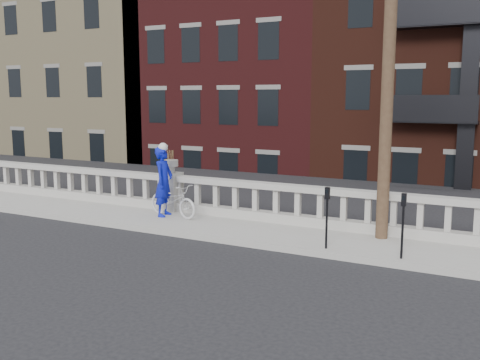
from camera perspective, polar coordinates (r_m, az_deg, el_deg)
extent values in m
plane|color=black|center=(12.93, -17.37, -6.94)|extent=(120.00, 120.00, 0.00)
cube|color=#9C9B91|center=(15.11, -9.36, -4.09)|extent=(32.00, 2.20, 0.15)
cube|color=#9C9B91|center=(15.82, -7.33, -2.72)|extent=(28.00, 0.34, 0.25)
cube|color=#9C9B91|center=(15.68, -7.38, 0.24)|extent=(28.00, 0.34, 0.16)
cube|color=#9C9B91|center=(15.74, -7.36, -1.20)|extent=(0.55, 0.55, 1.10)
cylinder|color=#9C9B91|center=(15.64, -7.40, 1.14)|extent=(0.24, 0.24, 0.20)
cylinder|color=#9C9B91|center=(15.62, -7.42, 1.80)|extent=(0.44, 0.44, 0.18)
cube|color=#605E59|center=(16.85, -6.45, -11.54)|extent=(36.00, 0.50, 5.15)
cube|color=black|center=(36.87, 12.75, -4.96)|extent=(80.00, 44.00, 0.50)
cube|color=#595651|center=(21.35, -4.68, -8.69)|extent=(16.00, 7.00, 4.00)
cube|color=tan|center=(39.43, -13.88, 10.91)|extent=(18.00, 16.00, 20.00)
cube|color=#3F1213|center=(31.50, 3.29, 6.26)|extent=(10.00, 14.00, 14.00)
cube|color=#37160F|center=(28.87, 21.86, 6.90)|extent=(10.00, 14.00, 15.50)
cylinder|color=#422D1E|center=(12.77, 15.76, 16.27)|extent=(0.28, 0.28, 10.00)
cylinder|color=black|center=(11.80, 9.22, -4.65)|extent=(0.05, 0.05, 1.10)
cube|color=black|center=(11.66, 9.30, -1.40)|extent=(0.10, 0.08, 0.26)
cube|color=black|center=(11.61, 9.24, -1.24)|extent=(0.06, 0.01, 0.08)
cylinder|color=black|center=(11.42, 16.93, -5.38)|extent=(0.05, 0.05, 1.10)
cube|color=black|center=(11.28, 17.09, -2.03)|extent=(0.10, 0.08, 0.26)
cube|color=black|center=(11.23, 17.05, -1.86)|extent=(0.06, 0.01, 0.08)
imported|color=silver|center=(14.89, -7.17, -2.15)|extent=(1.82, 0.96, 0.91)
imported|color=#0B15AD|center=(14.91, -8.14, -0.16)|extent=(0.58, 0.77, 1.93)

